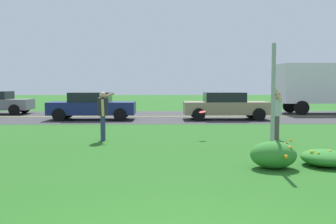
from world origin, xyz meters
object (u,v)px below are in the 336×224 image
object	(u,v)px
frisbee_red	(202,112)
car_navy_center_right	(92,106)
person_thrower_dark_shirt	(103,111)
box_truck_silver	(330,86)
car_tan_rightmost	(226,106)
sign_post_near_path	(273,104)
person_catcher_red_cap_gray_shirt	(277,111)

from	to	relation	value
frisbee_red	car_navy_center_right	bearing A→B (deg)	124.61
person_thrower_dark_shirt	box_truck_silver	size ratio (longest dim) A/B	0.24
box_truck_silver	car_tan_rightmost	bearing A→B (deg)	-151.07
sign_post_near_path	person_thrower_dark_shirt	bearing A→B (deg)	140.21
car_navy_center_right	sign_post_near_path	bearing A→B (deg)	-61.52
sign_post_near_path	box_truck_silver	world-z (taller)	box_truck_silver
sign_post_near_path	car_tan_rightmost	bearing A→B (deg)	85.61
box_truck_silver	person_catcher_red_cap_gray_shirt	bearing A→B (deg)	-121.04
person_thrower_dark_shirt	frisbee_red	size ratio (longest dim) A/B	6.55
sign_post_near_path	car_navy_center_right	distance (m)	13.09
frisbee_red	box_truck_silver	size ratio (longest dim) A/B	0.04
frisbee_red	car_navy_center_right	distance (m)	8.91
car_navy_center_right	car_tan_rightmost	xyz separation A→B (m)	(7.12, 0.00, 0.00)
frisbee_red	car_navy_center_right	size ratio (longest dim) A/B	0.05
sign_post_near_path	box_truck_silver	xyz separation A→B (m)	(8.31, 15.60, 0.41)
frisbee_red	person_catcher_red_cap_gray_shirt	bearing A→B (deg)	-4.29
person_catcher_red_cap_gray_shirt	frisbee_red	size ratio (longest dim) A/B	7.33
box_truck_silver	person_thrower_dark_shirt	bearing A→B (deg)	-137.27
person_thrower_dark_shirt	car_navy_center_right	bearing A→B (deg)	102.58
person_thrower_dark_shirt	car_tan_rightmost	world-z (taller)	person_thrower_dark_shirt
frisbee_red	person_thrower_dark_shirt	bearing A→B (deg)	-173.04
person_thrower_dark_shirt	box_truck_silver	world-z (taller)	box_truck_silver
sign_post_near_path	person_thrower_dark_shirt	xyz separation A→B (m)	(-4.51, 3.76, -0.43)
person_catcher_red_cap_gray_shirt	car_navy_center_right	distance (m)	10.66
sign_post_near_path	box_truck_silver	bearing A→B (deg)	61.96
frisbee_red	box_truck_silver	world-z (taller)	box_truck_silver
person_thrower_dark_shirt	car_tan_rightmost	size ratio (longest dim) A/B	0.36
sign_post_near_path	car_tan_rightmost	world-z (taller)	sign_post_near_path
sign_post_near_path	person_catcher_red_cap_gray_shirt	distance (m)	4.21
person_thrower_dark_shirt	person_catcher_red_cap_gray_shirt	bearing A→B (deg)	2.17
sign_post_near_path	frisbee_red	world-z (taller)	sign_post_near_path
car_tan_rightmost	person_catcher_red_cap_gray_shirt	bearing A→B (deg)	-86.71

